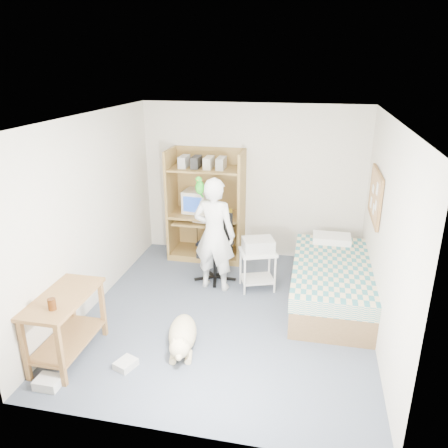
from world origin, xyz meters
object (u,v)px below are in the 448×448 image
(computer_hutch, at_px, (207,209))
(side_desk, at_px, (65,317))
(person, at_px, (214,235))
(printer_cart, at_px, (258,264))
(dog, at_px, (182,335))
(office_chair, at_px, (216,256))
(bed, at_px, (331,282))

(computer_hutch, xyz_separation_m, side_desk, (-0.85, -2.94, -0.33))
(person, distance_m, printer_cart, 0.75)
(dog, height_order, printer_cart, printer_cart)
(side_desk, relative_size, dog, 1.02)
(computer_hutch, xyz_separation_m, printer_cart, (0.98, -0.97, -0.43))
(computer_hutch, bearing_deg, side_desk, -106.14)
(dog, relative_size, printer_cart, 1.65)
(dog, bearing_deg, office_chair, 78.02)
(bed, distance_m, office_chair, 1.71)
(side_desk, xyz_separation_m, dog, (1.19, 0.40, -0.33))
(side_desk, bearing_deg, printer_cart, 47.19)
(printer_cart, bearing_deg, person, 168.92)
(office_chair, bearing_deg, bed, -5.24)
(bed, xyz_separation_m, dog, (-1.66, -1.42, -0.13))
(computer_hutch, height_order, bed, computer_hutch)
(office_chair, height_order, printer_cart, office_chair)
(bed, height_order, office_chair, office_chair)
(bed, bearing_deg, computer_hutch, 150.71)
(computer_hutch, bearing_deg, bed, -29.29)
(side_desk, distance_m, person, 2.26)
(dog, bearing_deg, person, 76.40)
(computer_hutch, height_order, office_chair, computer_hutch)
(bed, height_order, dog, bed)
(side_desk, xyz_separation_m, printer_cart, (1.83, 1.97, -0.10))
(dog, bearing_deg, computer_hutch, 85.28)
(bed, bearing_deg, dog, -139.55)
(bed, distance_m, dog, 2.19)
(computer_hutch, xyz_separation_m, bed, (2.00, -1.12, -0.53))
(computer_hutch, distance_m, person, 1.12)
(computer_hutch, relative_size, dog, 1.84)
(bed, relative_size, side_desk, 2.02)
(printer_cart, bearing_deg, dog, -132.30)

